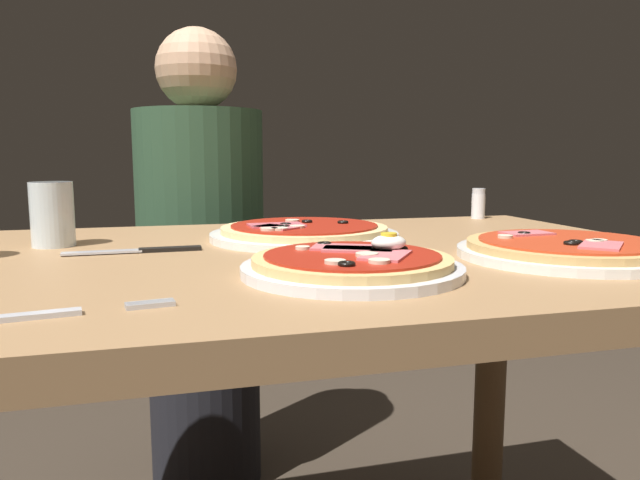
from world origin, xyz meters
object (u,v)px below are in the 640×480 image
(dining_table, at_px, (289,329))
(salt_shaker, at_px, (478,204))
(pizza_across_right, at_px, (568,249))
(fork, at_px, (71,312))
(diner_person, at_px, (202,275))
(pizza_foreground, at_px, (353,264))
(water_glass_near, at_px, (53,218))
(pizza_across_left, at_px, (304,232))
(knife, at_px, (143,250))

(dining_table, distance_m, salt_shaker, 0.63)
(pizza_across_right, bearing_deg, fork, -167.46)
(diner_person, bearing_deg, dining_table, 95.94)
(pizza_foreground, height_order, salt_shaker, salt_shaker)
(water_glass_near, bearing_deg, fork, -80.06)
(fork, bearing_deg, pizza_foreground, 19.41)
(pizza_across_left, distance_m, water_glass_near, 0.40)
(knife, bearing_deg, fork, -99.51)
(pizza_across_right, height_order, knife, pizza_across_right)
(pizza_across_right, xyz_separation_m, diner_person, (-0.44, 0.85, -0.18))
(fork, bearing_deg, water_glass_near, 99.94)
(diner_person, bearing_deg, pizza_foreground, 97.26)
(pizza_foreground, xyz_separation_m, salt_shaker, (0.47, 0.53, 0.02))
(pizza_foreground, height_order, water_glass_near, water_glass_near)
(water_glass_near, relative_size, diner_person, 0.08)
(pizza_across_left, bearing_deg, fork, -127.49)
(pizza_across_right, height_order, fork, pizza_across_right)
(pizza_across_left, xyz_separation_m, salt_shaker, (0.45, 0.22, 0.02))
(pizza_foreground, xyz_separation_m, pizza_across_right, (0.32, 0.03, -0.00))
(salt_shaker, bearing_deg, pizza_across_left, -154.28)
(salt_shaker, relative_size, diner_person, 0.06)
(fork, xyz_separation_m, diner_person, (0.19, 0.99, -0.17))
(diner_person, bearing_deg, knife, 78.62)
(pizza_foreground, relative_size, knife, 1.36)
(water_glass_near, distance_m, salt_shaker, 0.87)
(knife, height_order, salt_shaker, salt_shaker)
(pizza_across_left, distance_m, pizza_across_right, 0.41)
(pizza_across_left, xyz_separation_m, fork, (-0.32, -0.41, -0.01))
(pizza_across_left, distance_m, fork, 0.52)
(water_glass_near, bearing_deg, dining_table, -24.97)
(pizza_across_left, xyz_separation_m, diner_person, (-0.13, 0.58, -0.18))
(knife, distance_m, salt_shaker, 0.77)
(pizza_foreground, distance_m, fork, 0.32)
(water_glass_near, relative_size, knife, 0.51)
(pizza_across_right, xyz_separation_m, salt_shaker, (0.14, 0.49, 0.02))
(dining_table, distance_m, pizza_across_right, 0.41)
(dining_table, bearing_deg, salt_shaker, 34.42)
(dining_table, distance_m, fork, 0.40)
(pizza_foreground, bearing_deg, knife, 135.84)
(pizza_foreground, xyz_separation_m, diner_person, (-0.11, 0.89, -0.18))
(dining_table, distance_m, pizza_foreground, 0.22)
(fork, xyz_separation_m, salt_shaker, (0.77, 0.63, 0.03))
(pizza_across_right, bearing_deg, diner_person, 117.16)
(salt_shaker, bearing_deg, water_glass_near, -167.34)
(pizza_across_left, xyz_separation_m, pizza_across_right, (0.31, -0.27, 0.00))
(pizza_across_left, height_order, pizza_across_right, same)
(dining_table, bearing_deg, diner_person, 95.94)
(dining_table, height_order, pizza_across_right, pizza_across_right)
(pizza_across_left, bearing_deg, salt_shaker, 25.72)
(pizza_across_right, distance_m, diner_person, 0.98)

